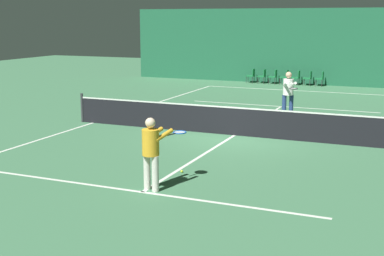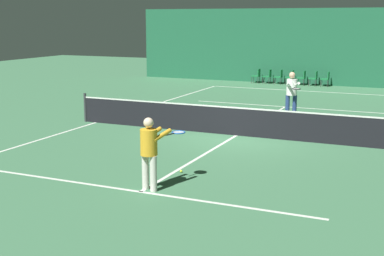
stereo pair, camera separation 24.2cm
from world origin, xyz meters
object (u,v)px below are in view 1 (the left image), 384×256
Objects in this scene: tennis_net at (235,120)px; courtside_chair_6 at (321,78)px; courtside_chair_0 at (252,75)px; courtside_chair_5 at (309,77)px; player_far at (288,91)px; courtside_chair_2 at (274,76)px; player_near at (152,148)px; courtside_chair_4 at (297,77)px; courtside_chair_3 at (285,76)px; courtside_chair_1 at (263,75)px; tennis_ball at (182,171)px.

tennis_net is 14.29× the size of courtside_chair_6.
courtside_chair_5 is at bearing 90.00° from courtside_chair_0.
courtside_chair_6 is (-0.51, 10.30, -0.54)m from player_far.
player_near is at bearing 7.03° from courtside_chair_2.
courtside_chair_4 is at bearing -90.00° from courtside_chair_5.
courtside_chair_3 is (2.04, 0.00, 0.00)m from courtside_chair_0.
courtside_chair_6 is (0.19, 20.48, -0.48)m from player_near.
courtside_chair_5 is 0.68m from courtside_chair_6.
player_far is 2.10× the size of courtside_chair_5.
courtside_chair_1 reaches higher than tennis_ball.
courtside_chair_1 is 3.39m from courtside_chair_6.
courtside_chair_4 is 12.73× the size of tennis_ball.
courtside_chair_5 is at bearing 17.43° from player_near.
courtside_chair_5 is at bearing 90.00° from courtside_chair_1.
tennis_net is at bearing 4.14° from courtside_chair_4.
courtside_chair_1 and courtside_chair_3 have the same top height.
player_far reaches higher than courtside_chair_2.
tennis_ball is (3.25, -18.98, -0.45)m from courtside_chair_1.
player_far reaches higher than courtside_chair_0.
courtside_chair_4 reaches higher than tennis_ball.
courtside_chair_5 is (2.71, 0.00, 0.00)m from courtside_chair_1.
courtside_chair_0 is 1.00× the size of courtside_chair_1.
player_near is at bearing 3.26° from courtside_chair_4.
courtside_chair_5 reaches higher than tennis_ball.
tennis_net is 181.82× the size of tennis_ball.
tennis_ball is at bearing 1.61° from courtside_chair_5.
courtside_chair_3 is (-2.55, 10.30, -0.54)m from player_far.
tennis_net is at bearing -1.28° from courtside_chair_6.
player_far is 11.29m from courtside_chair_0.
courtside_chair_2 is at bearing -90.00° from courtside_chair_3.
player_far is 10.63m from courtside_chair_3.
tennis_net reaches higher than courtside_chair_3.
courtside_chair_0 is 2.04m from courtside_chair_3.
courtside_chair_2 is (-2.52, 20.48, -0.48)m from player_near.
courtside_chair_2 is 12.73× the size of tennis_ball.
courtside_chair_6 is (0.68, 0.00, 0.00)m from courtside_chair_5.
tennis_net is 6.81× the size of player_far.
player_near is 20.57m from courtside_chair_3.
courtside_chair_4 is at bearing 90.00° from courtside_chair_1.
courtside_chair_0 is 4.07m from courtside_chair_6.
courtside_chair_4 is (1.36, 0.00, 0.00)m from courtside_chair_2.
courtside_chair_4 is 1.00× the size of courtside_chair_5.
player_far is 2.10× the size of courtside_chair_3.
tennis_ball is at bearing 14.38° from player_near.
tennis_net is 14.52m from courtside_chair_2.
courtside_chair_6 is at bearing 90.00° from courtside_chair_0.
courtside_chair_3 is 1.00× the size of courtside_chair_5.
courtside_chair_4 is at bearing 167.01° from player_far.
courtside_chair_3 is 19.07m from tennis_ball.
courtside_chair_6 is at bearing 15.53° from player_near.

